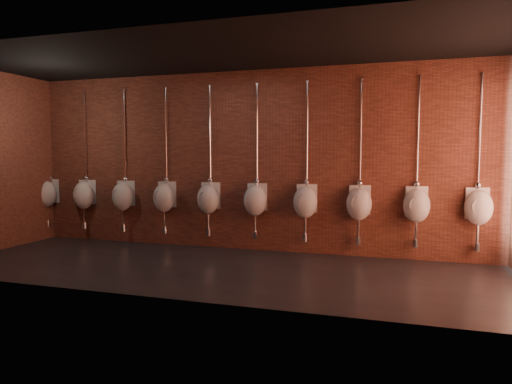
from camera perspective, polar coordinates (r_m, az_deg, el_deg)
ground at (r=6.99m, az=-4.97°, el=-9.54°), size 8.50×8.50×0.00m
room_shell at (r=6.78m, az=-5.09°, el=7.17°), size 8.54×3.04×3.22m
urinal_0 at (r=10.28m, az=-24.66°, el=-0.15°), size 0.48×0.43×2.72m
urinal_1 at (r=9.70m, az=-20.72°, el=-0.29°), size 0.48×0.43×2.72m
urinal_2 at (r=9.18m, az=-16.31°, el=-0.44°), size 0.48×0.43×2.72m
urinal_3 at (r=8.72m, az=-11.40°, el=-0.61°), size 0.48×0.43×2.72m
urinal_4 at (r=8.33m, az=-5.98°, el=-0.79°), size 0.48×0.43×2.72m
urinal_5 at (r=8.02m, az=-0.09°, el=-0.97°), size 0.48×0.43×2.72m
urinal_6 at (r=7.81m, az=6.19°, el=-1.16°), size 0.48×0.43×2.72m
urinal_7 at (r=7.69m, az=12.76°, el=-1.34°), size 0.48×0.43×2.72m
urinal_8 at (r=7.67m, az=19.43°, el=-1.50°), size 0.48×0.43×2.72m
urinal_9 at (r=7.76m, az=26.05°, el=-1.65°), size 0.48×0.43×2.72m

